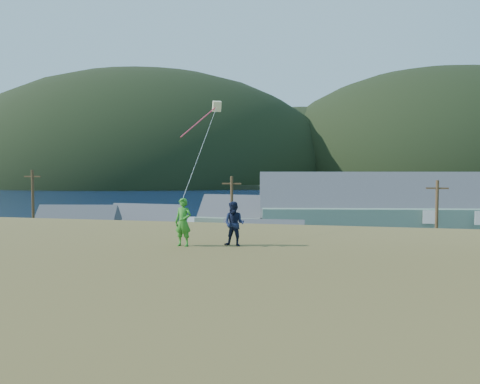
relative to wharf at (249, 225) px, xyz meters
name	(u,v)px	position (x,y,z in m)	size (l,w,h in m)	color
ground	(227,294)	(6.00, -40.00, -0.45)	(900.00, 900.00, 0.00)	#0A1638
grass_strip	(221,300)	(6.00, -42.00, -0.40)	(110.00, 8.00, 0.10)	#4C3D19
waterfront_lot	(262,254)	(6.00, -23.00, -0.39)	(72.00, 36.00, 0.12)	#28282B
wharf	(249,225)	(0.00, 0.00, 0.00)	(26.00, 14.00, 0.90)	gray
far_shore	(328,179)	(6.00, 290.00, 0.55)	(900.00, 320.00, 2.00)	black
far_hills	(382,180)	(41.59, 239.38, 1.55)	(760.00, 265.00, 143.00)	black
lodge	(403,217)	(21.74, -19.75, 3.97)	(33.73, 14.60, 11.49)	slate
shed_teal	(76,234)	(-14.00, -29.01, 2.18)	(9.88, 7.73, 7.05)	#32766D
shed_palegreen_near	(145,230)	(-8.19, -23.55, 2.10)	(9.65, 6.43, 6.75)	slate
shed_white	(263,250)	(7.67, -32.84, 1.92)	(7.91, 5.44, 6.16)	silver
shed_palegreen_far	(243,222)	(2.33, -16.12, 2.51)	(12.07, 7.58, 7.78)	gray
utility_poles	(216,231)	(4.67, -38.50, 4.32)	(34.45, 0.24, 9.72)	#47331E
parked_cars	(193,240)	(-3.59, -19.26, 0.41)	(20.37, 11.54, 1.57)	#A63314
kite_flyer_green	(183,222)	(9.15, -59.70, 7.62)	(0.64, 0.42, 1.74)	#2E8524
kite_flyer_navy	(234,224)	(10.95, -59.30, 7.56)	(0.78, 0.61, 1.61)	#131B35
kite_rig	(214,110)	(8.01, -51.29, 12.70)	(1.17, 4.67, 9.86)	beige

